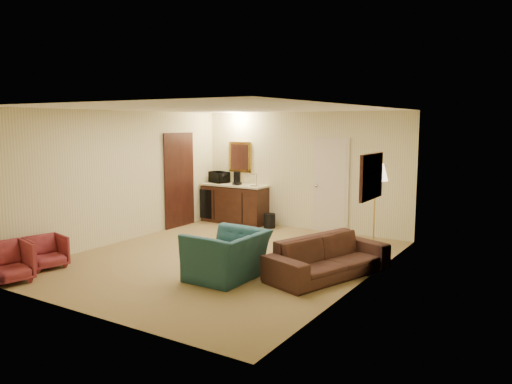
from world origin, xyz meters
TOP-DOWN VIEW (x-y plane):
  - ground at (0.00, 0.00)m, footprint 6.00×6.00m
  - room_walls at (-0.10, 0.77)m, footprint 5.02×6.01m
  - wetbar_cabinet at (-1.65, 2.72)m, footprint 1.64×0.58m
  - sofa at (1.95, 0.04)m, footprint 1.25×2.17m
  - teal_armchair at (0.70, -0.90)m, footprint 0.74×1.13m
  - rose_chair_near at (-2.15, -2.00)m, footprint 0.65×0.68m
  - rose_chair_far at (-1.97, -2.80)m, footprint 0.74×0.77m
  - coffee_table at (0.72, -0.49)m, footprint 0.88×0.75m
  - floor_lamp at (2.11, 1.68)m, footprint 0.54×0.54m
  - waste_bin at (-0.64, 2.65)m, footprint 0.34×0.34m
  - microwave at (-2.15, 2.79)m, footprint 0.54×0.41m
  - coffee_maker at (-1.53, 2.65)m, footprint 0.21×0.21m

SIDE VIEW (x-z plane):
  - ground at x=0.00m, z-range 0.00..0.00m
  - waste_bin at x=-0.64m, z-range 0.00..0.33m
  - coffee_table at x=0.72m, z-range 0.00..0.43m
  - rose_chair_near at x=-2.15m, z-range 0.00..0.58m
  - rose_chair_far at x=-1.97m, z-range 0.00..0.66m
  - sofa at x=1.95m, z-range 0.00..0.81m
  - wetbar_cabinet at x=-1.65m, z-range 0.00..0.92m
  - teal_armchair at x=0.70m, z-range 0.00..0.98m
  - floor_lamp at x=2.11m, z-range 0.00..1.65m
  - coffee_maker at x=-1.53m, z-range 0.92..1.24m
  - microwave at x=-2.15m, z-range 0.92..1.25m
  - room_walls at x=-0.10m, z-range 0.41..3.02m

